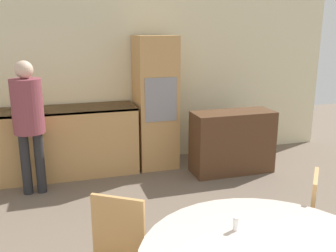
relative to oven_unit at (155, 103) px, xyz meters
name	(u,v)px	position (x,y,z in m)	size (l,w,h in m)	color
wall_back	(120,76)	(-0.45, 0.34, 0.36)	(6.81, 0.05, 2.60)	beige
kitchen_counter	(36,143)	(-1.66, -0.01, -0.46)	(2.68, 0.60, 0.93)	tan
oven_unit	(155,103)	(0.00, 0.00, 0.00)	(0.55, 0.59, 1.87)	tan
sideboard	(232,142)	(0.95, -0.58, -0.51)	(1.13, 0.45, 0.86)	#51331E
chair_far_right	(298,219)	(0.41, -2.83, -0.44)	(0.56, 0.56, 0.89)	tan
person_standing	(28,114)	(-1.68, -0.53, 0.06)	(0.36, 0.36, 1.62)	#262628
salt_shaker	(236,224)	(-0.35, -3.22, -0.14)	(0.03, 0.03, 0.09)	white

